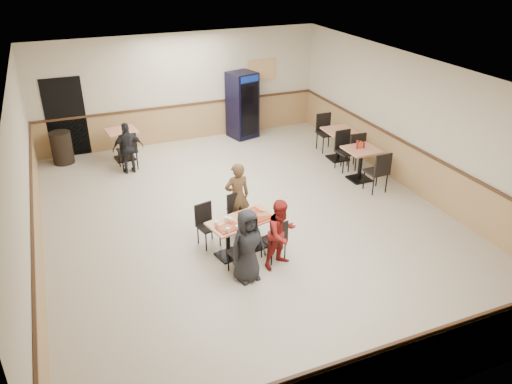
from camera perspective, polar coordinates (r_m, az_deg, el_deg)
name	(u,v)px	position (r m, az deg, el deg)	size (l,w,h in m)	color
ground	(248,219)	(10.35, -0.90, -3.12)	(10.00, 10.00, 0.00)	beige
room_shell	(276,140)	(12.85, 2.27, 5.92)	(10.00, 10.00, 10.00)	silver
main_table	(242,230)	(9.12, -1.59, -4.40)	(1.35, 0.88, 0.67)	black
main_chairs	(240,232)	(9.11, -1.82, -4.59)	(1.40, 1.66, 0.84)	black
diner_woman_left	(248,246)	(8.29, -0.98, -6.17)	(0.64, 0.42, 1.31)	black
diner_woman_right	(281,234)	(8.66, 2.91, -4.77)	(0.62, 0.48, 1.28)	maroon
diner_man_opposite	(237,196)	(9.73, -2.15, -0.50)	(0.51, 0.34, 1.40)	brown
lone_diner	(128,148)	(12.57, -14.41, 4.88)	(0.75, 0.31, 1.28)	black
tabletop_clutter	(244,220)	(8.96, -1.42, -3.18)	(1.11, 0.72, 0.12)	#AD270B
side_table_near	(361,159)	(12.08, 11.88, 3.67)	(0.76, 0.76, 0.80)	black
side_table_near_chair_south	(376,171)	(11.62, 13.58, 2.39)	(0.47, 0.47, 1.01)	black
side_table_near_chair_north	(346,151)	(12.58, 10.29, 4.64)	(0.47, 0.47, 1.01)	black
side_table_far	(339,140)	(13.18, 9.47, 5.92)	(0.78, 0.78, 0.81)	black
side_table_far_chair_south	(352,149)	(12.69, 10.96, 4.82)	(0.47, 0.47, 1.02)	black
side_table_far_chair_north	(327,133)	(13.71, 8.07, 6.73)	(0.47, 0.47, 1.02)	black
condiment_caddy	(360,145)	(11.97, 11.79, 5.30)	(0.23, 0.06, 0.20)	red
back_table	(123,140)	(13.45, -14.99, 5.76)	(0.81, 0.81, 0.80)	black
back_table_chair_lone	(127,150)	(12.87, -14.54, 4.72)	(0.47, 0.47, 1.01)	black
pepsi_cooler	(242,105)	(14.47, -1.56, 9.89)	(0.87, 0.87, 1.89)	black
trash_bin	(62,148)	(13.74, -21.30, 4.74)	(0.53, 0.53, 0.83)	black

